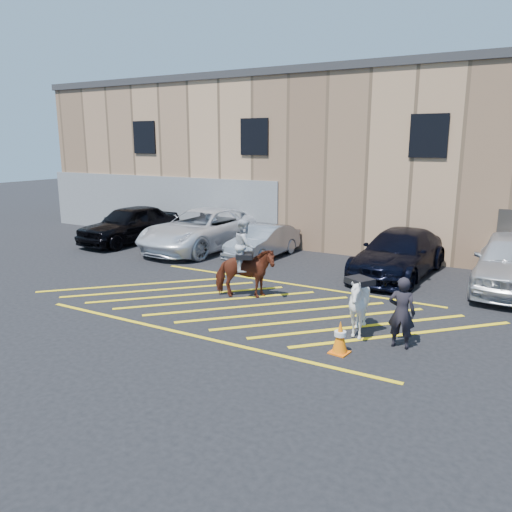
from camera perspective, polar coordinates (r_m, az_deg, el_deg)
The scene contains 12 objects.
ground at distance 13.99m, azimuth -0.05°, elevation -5.40°, with size 90.00×90.00×0.00m, color black.
car_black_suv at distance 22.81m, azimuth -14.21°, elevation 3.55°, with size 1.97×4.90×1.67m, color black.
car_white_pickup at distance 20.83m, azimuth -6.08°, elevation 3.02°, with size 2.79×6.06×1.68m, color white.
car_silver_sedan at distance 19.30m, azimuth 0.80°, elevation 1.66°, with size 1.33×3.81×1.25m, color gray.
car_blue_suv at distance 17.35m, azimuth 16.02°, elevation 0.29°, with size 2.11×5.19×1.51m, color black.
car_white_suv at distance 16.87m, azimuth 27.24°, elevation -0.61°, with size 2.05×5.11×1.74m, color silver.
handler at distance 11.29m, azimuth 16.32°, elevation -6.22°, with size 0.58×0.38×1.59m, color black.
warehouse at distance 24.45m, azimuth 14.17°, elevation 10.80°, with size 32.42×10.20×7.30m.
hatching_zone at distance 13.74m, azimuth -0.67°, elevation -5.72°, with size 12.60×5.12×0.01m.
mounted_bay at distance 14.23m, azimuth -1.30°, elevation -1.20°, with size 1.91×1.45×2.29m.
saddled_white at distance 11.72m, azimuth 11.66°, elevation -5.49°, with size 1.71×1.77×1.48m.
traffic_cone at distance 10.84m, azimuth 9.59°, elevation -9.11°, with size 0.43×0.43×0.73m.
Camera 1 is at (6.55, -11.55, 4.40)m, focal length 35.00 mm.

